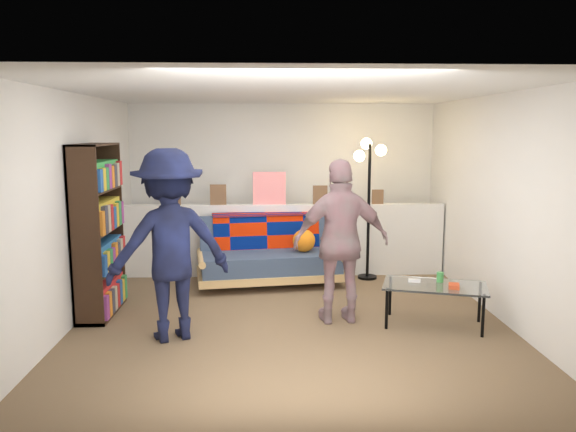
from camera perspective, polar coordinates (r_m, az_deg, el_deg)
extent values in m
plane|color=brown|center=(6.22, 0.15, -10.18)|extent=(5.00, 5.00, 0.00)
cube|color=silver|center=(8.42, -0.58, 3.17)|extent=(4.50, 0.10, 2.40)
cube|color=silver|center=(6.26, -20.90, 0.68)|extent=(0.10, 5.00, 2.40)
cube|color=silver|center=(6.44, 20.59, 0.91)|extent=(0.10, 5.00, 2.40)
cube|color=white|center=(5.89, 0.16, 12.48)|extent=(4.50, 5.00, 0.10)
cube|color=silver|center=(7.83, -0.42, -2.43)|extent=(4.45, 0.15, 1.00)
cube|color=brown|center=(7.81, -11.49, 1.90)|extent=(0.18, 0.02, 0.22)
cube|color=brown|center=(7.73, -7.10, 2.16)|extent=(0.22, 0.02, 0.28)
cube|color=white|center=(7.70, -1.91, 2.83)|extent=(0.45, 0.02, 0.45)
cube|color=brown|center=(7.74, 3.28, 2.15)|extent=(0.20, 0.02, 0.26)
cube|color=brown|center=(7.87, 9.10, 1.94)|extent=(0.16, 0.02, 0.20)
cube|color=tan|center=(7.41, -1.85, -5.87)|extent=(1.98, 1.11, 0.10)
cube|color=#34445E|center=(7.32, -1.80, -4.69)|extent=(1.86, 0.94, 0.24)
cube|color=#34445E|center=(7.62, -2.24, -1.88)|extent=(1.80, 0.49, 0.56)
cylinder|color=tan|center=(7.27, -8.82, -4.24)|extent=(0.21, 0.84, 0.09)
cylinder|color=tan|center=(7.54, 4.86, -3.71)|extent=(0.21, 0.84, 0.09)
cube|color=navy|center=(7.54, -2.15, -1.99)|extent=(1.43, 0.31, 0.51)
cube|color=navy|center=(7.62, -2.31, 0.23)|extent=(1.45, 0.45, 0.03)
sphere|color=orange|center=(7.34, 1.63, -2.51)|extent=(0.30, 0.30, 0.30)
cube|color=black|center=(6.49, -19.98, -1.37)|extent=(0.02, 0.94, 1.87)
cube|color=black|center=(6.01, -19.96, -2.13)|extent=(0.31, 0.02, 1.87)
cube|color=black|center=(6.88, -17.68, -0.71)|extent=(0.31, 0.02, 1.87)
cube|color=black|center=(6.36, -19.16, 6.87)|extent=(0.31, 0.94, 0.02)
cube|color=black|center=(6.66, -18.36, -9.15)|extent=(0.31, 0.94, 0.04)
cube|color=black|center=(6.53, -18.56, -5.15)|extent=(0.31, 0.89, 0.02)
cube|color=black|center=(6.44, -18.75, -1.37)|extent=(0.31, 0.89, 0.02)
cube|color=black|center=(6.39, -18.94, 2.49)|extent=(0.31, 0.89, 0.02)
cube|color=red|center=(6.60, -18.26, -7.61)|extent=(0.23, 0.87, 0.31)
cube|color=#2667A8|center=(6.49, -18.45, -3.72)|extent=(0.23, 0.87, 0.29)
cube|color=gold|center=(6.41, -18.64, 0.09)|extent=(0.23, 0.87, 0.31)
cube|color=green|center=(6.37, -18.83, 3.98)|extent=(0.23, 0.87, 0.29)
cylinder|color=black|center=(5.88, 9.99, -9.30)|extent=(0.04, 0.04, 0.41)
cylinder|color=black|center=(5.89, 19.21, -9.63)|extent=(0.04, 0.04, 0.41)
cylinder|color=black|center=(6.31, 10.33, -8.04)|extent=(0.04, 0.04, 0.41)
cylinder|color=black|center=(6.32, 18.88, -8.36)|extent=(0.04, 0.04, 0.41)
cube|color=silver|center=(6.02, 14.68, -6.86)|extent=(1.16, 0.85, 0.02)
cube|color=silver|center=(6.07, 12.72, -6.42)|extent=(0.13, 0.09, 0.03)
cube|color=#CE4824|center=(5.94, 16.51, -6.84)|extent=(0.14, 0.17, 0.04)
cylinder|color=green|center=(6.13, 15.19, -6.01)|extent=(0.09, 0.09, 0.10)
cylinder|color=black|center=(7.83, 8.04, -6.16)|extent=(0.33, 0.33, 0.03)
cylinder|color=black|center=(7.65, 8.19, 0.39)|extent=(0.05, 0.05, 1.83)
sphere|color=#FFC672|center=(7.55, 7.25, 6.06)|extent=(0.15, 0.15, 0.15)
sphere|color=#FFC672|center=(7.62, 9.43, 6.61)|extent=(0.15, 0.15, 0.15)
sphere|color=#FFC672|center=(7.69, 7.97, 7.30)|extent=(0.15, 0.15, 0.15)
imported|color=black|center=(5.50, -11.95, -2.91)|extent=(1.36, 1.09, 1.84)
imported|color=#C37E8B|center=(5.88, 5.44, -2.62)|extent=(1.05, 0.52, 1.72)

